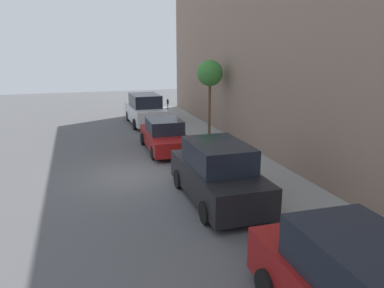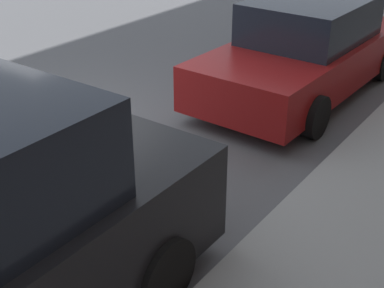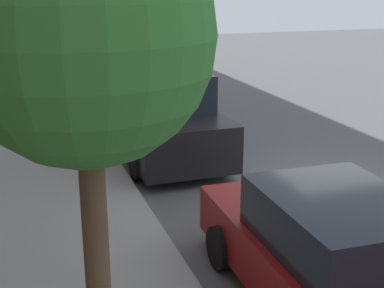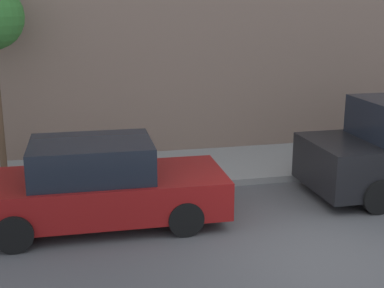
# 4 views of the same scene
# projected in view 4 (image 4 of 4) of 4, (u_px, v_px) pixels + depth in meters

# --- Properties ---
(ground_plane) EXTENTS (60.00, 60.00, 0.00)m
(ground_plane) POSITION_uv_depth(u_px,v_px,m) (325.00, 257.00, 8.39)
(ground_plane) COLOR #515154
(sidewalk) EXTENTS (2.65, 32.00, 0.15)m
(sidewalk) POSITION_uv_depth(u_px,v_px,m) (233.00, 165.00, 12.91)
(sidewalk) COLOR gray
(sidewalk) RESTS_ON ground_plane
(parked_sedan_third) EXTENTS (1.92, 4.54, 1.54)m
(parked_sedan_third) POSITION_uv_depth(u_px,v_px,m) (97.00, 185.00, 9.48)
(parked_sedan_third) COLOR maroon
(parked_sedan_third) RESTS_ON ground_plane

